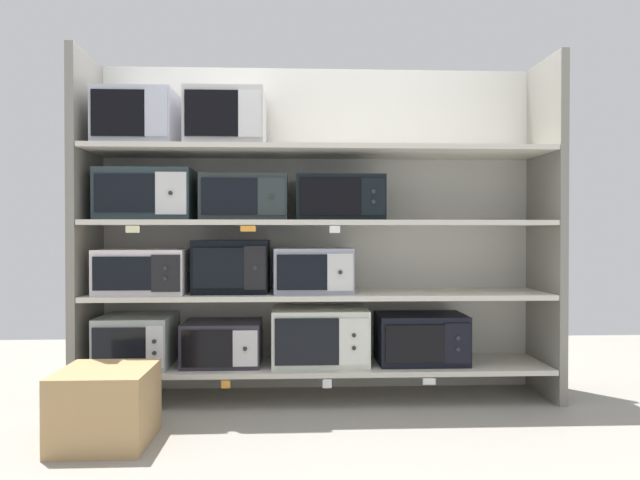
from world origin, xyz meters
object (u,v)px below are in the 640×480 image
microwave_9 (339,199)px  microwave_1 (222,343)px  microwave_11 (227,120)px  shipping_carton (106,406)px  microwave_8 (245,198)px  microwave_10 (139,120)px  microwave_2 (319,336)px  microwave_7 (147,195)px  microwave_6 (313,270)px  microwave_5 (232,266)px  microwave_4 (145,271)px  microwave_0 (137,340)px  microwave_3 (421,338)px

microwave_9 → microwave_1: bearing=180.0°
microwave_11 → shipping_carton: (-0.50, -0.70, -1.51)m
microwave_8 → microwave_10: (-0.64, -0.00, 0.47)m
microwave_2 → microwave_7: (-1.04, 0.00, 0.86)m
shipping_carton → microwave_10: bearing=92.3°
microwave_7 → microwave_8: 0.59m
microwave_6 → microwave_9: microwave_9 is taller
microwave_11 → microwave_8: bearing=0.0°
microwave_5 → shipping_carton: 1.08m
microwave_4 → microwave_8: size_ratio=1.01×
microwave_1 → microwave_11: size_ratio=1.01×
microwave_6 → microwave_7: microwave_7 is taller
microwave_10 → microwave_4: bearing=0.4°
microwave_8 → microwave_4: bearing=180.0°
microwave_2 → microwave_9: (0.12, -0.00, 0.84)m
microwave_1 → shipping_carton: bearing=-123.9°
microwave_0 → microwave_8: (0.65, -0.00, 0.86)m
microwave_1 → microwave_3: 1.22m
microwave_9 → microwave_11: 0.83m
microwave_8 → shipping_carton: size_ratio=1.19×
microwave_4 → microwave_8: bearing=-0.0°
microwave_3 → microwave_8: 1.38m
microwave_0 → microwave_2: (1.10, -0.00, 0.02)m
microwave_5 → microwave_6: (0.49, -0.00, -0.02)m
microwave_11 → microwave_9: bearing=-0.0°
microwave_7 → shipping_carton: 1.27m
microwave_0 → microwave_7: 0.88m
shipping_carton → microwave_2: bearing=33.4°
microwave_5 → microwave_8: bearing=-0.1°
microwave_3 → microwave_9: bearing=-180.0°
microwave_1 → microwave_11: microwave_11 is taller
microwave_0 → microwave_5: (0.57, 0.00, 0.45)m
microwave_3 → microwave_9: (-0.51, -0.00, 0.86)m
microwave_3 → microwave_9: size_ratio=1.02×
microwave_3 → microwave_6: bearing=-180.0°
microwave_5 → shipping_carton: microwave_5 is taller
microwave_7 → microwave_4: bearing=-179.8°
microwave_0 → microwave_6: 1.14m
microwave_7 → microwave_11: microwave_11 is taller
microwave_8 → microwave_11: size_ratio=1.12×
microwave_7 → microwave_2: bearing=-0.0°
microwave_2 → microwave_11: 1.43m
microwave_8 → microwave_9: 0.57m
microwave_4 → microwave_9: bearing=-0.0°
microwave_4 → microwave_7: size_ratio=0.94×
microwave_6 → microwave_8: microwave_8 is taller
microwave_4 → microwave_6: (1.02, -0.00, 0.00)m
microwave_7 → shipping_carton: size_ratio=1.29×
microwave_11 → shipping_carton: size_ratio=1.07×
microwave_5 → microwave_11: bearing=-179.7°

